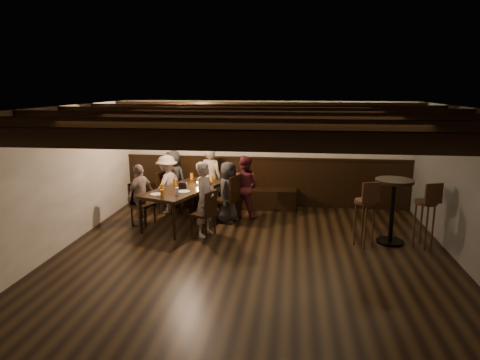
# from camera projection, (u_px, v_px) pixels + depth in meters

# --- Properties ---
(room) EXTENTS (7.00, 7.00, 7.00)m
(room) POSITION_uv_depth(u_px,v_px,m) (248.00, 170.00, 8.56)
(room) COLOR black
(room) RESTS_ON ground
(dining_table) EXTENTS (1.47, 2.14, 0.73)m
(dining_table) POSITION_uv_depth(u_px,v_px,m) (185.00, 191.00, 8.54)
(dining_table) COLOR black
(dining_table) RESTS_ON floor
(chair_left_near) EXTENTS (0.52, 0.52, 0.89)m
(chair_left_near) POSITION_uv_depth(u_px,v_px,m) (169.00, 200.00, 9.34)
(chair_left_near) COLOR black
(chair_left_near) RESTS_ON floor
(chair_left_far) EXTENTS (0.50, 0.50, 0.86)m
(chair_left_far) POSITION_uv_depth(u_px,v_px,m) (143.00, 212.00, 8.55)
(chair_left_far) COLOR black
(chair_left_far) RESTS_ON floor
(chair_right_near) EXTENTS (0.56, 0.56, 0.97)m
(chair_right_near) POSITION_uv_depth(u_px,v_px,m) (227.00, 208.00, 8.71)
(chair_right_near) COLOR black
(chair_right_near) RESTS_ON floor
(chair_right_far) EXTENTS (0.49, 0.49, 0.85)m
(chair_right_far) POSITION_uv_depth(u_px,v_px,m) (204.00, 222.00, 7.93)
(chair_right_far) COLOR black
(chair_right_far) RESTS_ON floor
(person_bench_left) EXTENTS (0.74, 0.60, 1.30)m
(person_bench_left) POSITION_uv_depth(u_px,v_px,m) (173.00, 179.00, 9.73)
(person_bench_left) COLOR #29292C
(person_bench_left) RESTS_ON floor
(person_bench_centre) EXTENTS (0.60, 0.49, 1.43)m
(person_bench_centre) POSITION_uv_depth(u_px,v_px,m) (211.00, 179.00, 9.45)
(person_bench_centre) COLOR gray
(person_bench_centre) RESTS_ON floor
(person_bench_right) EXTENTS (0.77, 0.68, 1.32)m
(person_bench_right) POSITION_uv_depth(u_px,v_px,m) (245.00, 187.00, 8.94)
(person_bench_right) COLOR maroon
(person_bench_right) RESTS_ON floor
(person_left_near) EXTENTS (0.72, 0.93, 1.27)m
(person_left_near) POSITION_uv_depth(u_px,v_px,m) (167.00, 184.00, 9.27)
(person_left_near) COLOR #AC9992
(person_left_near) RESTS_ON floor
(person_left_far) EXTENTS (0.52, 0.77, 1.22)m
(person_left_far) POSITION_uv_depth(u_px,v_px,m) (140.00, 194.00, 8.49)
(person_left_far) COLOR gray
(person_left_far) RESTS_ON floor
(person_right_near) EXTENTS (0.57, 0.71, 1.25)m
(person_right_near) POSITION_uv_depth(u_px,v_px,m) (228.00, 192.00, 8.62)
(person_right_near) COLOR #242426
(person_right_near) RESTS_ON floor
(person_right_far) EXTENTS (0.48, 0.59, 1.39)m
(person_right_far) POSITION_uv_depth(u_px,v_px,m) (205.00, 199.00, 7.82)
(person_right_far) COLOR #B3A397
(person_right_far) RESTS_ON floor
(pint_a) EXTENTS (0.07, 0.07, 0.14)m
(pint_a) POSITION_uv_depth(u_px,v_px,m) (192.00, 176.00, 9.25)
(pint_a) COLOR #BF7219
(pint_a) RESTS_ON dining_table
(pint_b) EXTENTS (0.07, 0.07, 0.14)m
(pint_b) POSITION_uv_depth(u_px,v_px,m) (212.00, 179.00, 8.98)
(pint_b) COLOR #BF7219
(pint_b) RESTS_ON dining_table
(pint_c) EXTENTS (0.07, 0.07, 0.14)m
(pint_c) POSITION_uv_depth(u_px,v_px,m) (175.00, 182.00, 8.73)
(pint_c) COLOR #BF7219
(pint_c) RESTS_ON dining_table
(pint_d) EXTENTS (0.07, 0.07, 0.14)m
(pint_d) POSITION_uv_depth(u_px,v_px,m) (202.00, 184.00, 8.56)
(pint_d) COLOR silver
(pint_d) RESTS_ON dining_table
(pint_e) EXTENTS (0.07, 0.07, 0.14)m
(pint_e) POSITION_uv_depth(u_px,v_px,m) (162.00, 188.00, 8.22)
(pint_e) COLOR #BF7219
(pint_e) RESTS_ON dining_table
(pint_f) EXTENTS (0.07, 0.07, 0.14)m
(pint_f) POSITION_uv_depth(u_px,v_px,m) (177.00, 191.00, 7.95)
(pint_f) COLOR silver
(pint_f) RESTS_ON dining_table
(pint_g) EXTENTS (0.07, 0.07, 0.14)m
(pint_g) POSITION_uv_depth(u_px,v_px,m) (162.00, 193.00, 7.79)
(pint_g) COLOR #BF7219
(pint_g) RESTS_ON dining_table
(plate_near) EXTENTS (0.24, 0.24, 0.01)m
(plate_near) POSITION_uv_depth(u_px,v_px,m) (157.00, 194.00, 7.98)
(plate_near) COLOR white
(plate_near) RESTS_ON dining_table
(plate_far) EXTENTS (0.24, 0.24, 0.01)m
(plate_far) POSITION_uv_depth(u_px,v_px,m) (184.00, 192.00, 8.19)
(plate_far) COLOR white
(plate_far) RESTS_ON dining_table
(condiment_caddy) EXTENTS (0.15, 0.10, 0.12)m
(condiment_caddy) POSITION_uv_depth(u_px,v_px,m) (183.00, 185.00, 8.47)
(condiment_caddy) COLOR black
(condiment_caddy) RESTS_ON dining_table
(candle) EXTENTS (0.05, 0.05, 0.05)m
(candle) POSITION_uv_depth(u_px,v_px,m) (198.00, 184.00, 8.74)
(candle) COLOR beige
(candle) RESTS_ON dining_table
(high_top_table) EXTENTS (0.65, 0.65, 1.15)m
(high_top_table) POSITION_uv_depth(u_px,v_px,m) (393.00, 202.00, 7.42)
(high_top_table) COLOR black
(high_top_table) RESTS_ON floor
(bar_stool_left) EXTENTS (0.40, 0.42, 1.17)m
(bar_stool_left) POSITION_uv_depth(u_px,v_px,m) (364.00, 222.00, 7.35)
(bar_stool_left) COLOR #321C10
(bar_stool_left) RESTS_ON floor
(bar_stool_right) EXTENTS (0.40, 0.42, 1.17)m
(bar_stool_right) POSITION_uv_depth(u_px,v_px,m) (424.00, 223.00, 7.27)
(bar_stool_right) COLOR #321C10
(bar_stool_right) RESTS_ON floor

